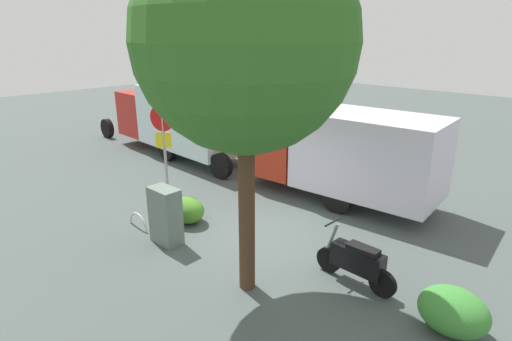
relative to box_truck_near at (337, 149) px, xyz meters
name	(u,v)px	position (x,y,z in m)	size (l,w,h in m)	color
ground_plane	(253,236)	(0.04, 3.60, -1.53)	(60.00, 60.00, 0.00)	#47514F
box_truck_near	(337,149)	(0.00, 0.00, 0.00)	(7.52, 2.74, 2.70)	black
box_truck_far	(178,116)	(7.48, 0.30, 0.04)	(8.51, 2.48, 2.80)	black
motorcycle	(357,261)	(-2.91, 3.66, -1.01)	(1.81, 0.55, 1.20)	black
stop_sign	(164,139)	(3.31, 3.83, 0.44)	(0.71, 0.33, 2.96)	#9E9EA3
street_tree	(245,42)	(-1.38, 5.23, 3.17)	(3.79, 3.79, 6.62)	#47301E
utility_cabinet	(165,216)	(1.34, 5.25, -0.83)	(0.78, 0.46, 1.40)	slate
bike_rack_hoop	(139,228)	(2.53, 5.32, -1.53)	(0.85, 0.85, 0.05)	#B7B7BC
shrub_near_sign	(187,210)	(1.87, 4.22, -1.18)	(1.02, 0.84, 0.70)	#478528
shrub_mid_verge	(453,311)	(-4.83, 3.77, -1.13)	(1.17, 0.96, 0.80)	#3D8A36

